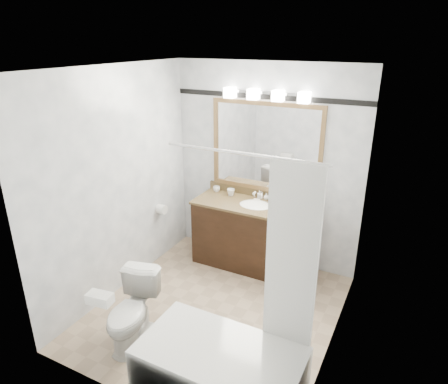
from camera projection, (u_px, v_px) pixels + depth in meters
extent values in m
cube|color=tan|center=(216.00, 311.00, 4.29)|extent=(2.40, 2.60, 0.01)
cube|color=white|center=(214.00, 67.00, 3.38)|extent=(2.40, 2.60, 0.01)
cube|color=white|center=(265.00, 167.00, 4.92)|extent=(2.40, 0.01, 2.50)
cube|color=white|center=(126.00, 269.00, 2.75)|extent=(2.40, 0.01, 2.50)
cube|color=white|center=(118.00, 184.00, 4.35)|extent=(0.01, 2.60, 2.50)
cube|color=white|center=(342.00, 229.00, 3.32)|extent=(0.01, 2.60, 2.50)
cube|color=black|center=(254.00, 237.00, 4.98)|extent=(1.50, 0.55, 0.82)
cube|color=olive|center=(255.00, 206.00, 4.83)|extent=(1.53, 0.58, 0.03)
cube|color=olive|center=(264.00, 194.00, 5.03)|extent=(1.53, 0.03, 0.10)
ellipsoid|color=white|center=(255.00, 207.00, 4.83)|extent=(0.44, 0.34, 0.14)
cube|color=olive|center=(267.00, 104.00, 4.62)|extent=(1.40, 0.04, 0.05)
cube|color=olive|center=(264.00, 188.00, 5.00)|extent=(1.40, 0.04, 0.05)
cube|color=olive|center=(216.00, 141.00, 5.09)|extent=(0.05, 0.04, 1.00)
cube|color=olive|center=(321.00, 155.00, 4.52)|extent=(0.05, 0.04, 1.00)
cube|color=white|center=(266.00, 148.00, 4.81)|extent=(1.30, 0.01, 1.00)
cube|color=silver|center=(267.00, 93.00, 4.56)|extent=(0.90, 0.05, 0.03)
cube|color=white|center=(230.00, 93.00, 4.72)|extent=(0.12, 0.12, 0.12)
cube|color=white|center=(253.00, 94.00, 4.59)|extent=(0.12, 0.12, 0.12)
cube|color=white|center=(278.00, 96.00, 4.46)|extent=(0.12, 0.12, 0.12)
cube|color=white|center=(304.00, 98.00, 4.34)|extent=(0.12, 0.12, 0.12)
cube|color=black|center=(268.00, 97.00, 4.60)|extent=(2.40, 0.01, 0.06)
cube|color=white|center=(220.00, 371.00, 3.22)|extent=(1.30, 0.72, 0.45)
cylinder|color=silver|center=(243.00, 154.00, 2.91)|extent=(1.30, 0.02, 0.02)
cube|color=white|center=(292.00, 260.00, 3.00)|extent=(0.40, 0.04, 1.55)
cylinder|color=white|center=(162.00, 209.00, 5.07)|extent=(0.11, 0.12, 0.12)
imported|color=white|center=(132.00, 312.00, 3.74)|extent=(0.53, 0.74, 0.68)
cube|color=white|center=(100.00, 298.00, 3.31)|extent=(0.23, 0.15, 0.09)
cylinder|color=black|center=(299.00, 212.00, 4.60)|extent=(0.19, 0.19, 0.02)
cylinder|color=black|center=(303.00, 199.00, 4.60)|extent=(0.16, 0.16, 0.28)
sphere|color=black|center=(303.00, 188.00, 4.54)|extent=(0.17, 0.17, 0.17)
cube|color=black|center=(299.00, 194.00, 4.50)|extent=(0.13, 0.13, 0.05)
cylinder|color=silver|center=(298.00, 210.00, 4.57)|extent=(0.06, 0.06, 0.06)
imported|color=white|center=(216.00, 189.00, 5.23)|extent=(0.12, 0.12, 0.07)
imported|color=white|center=(231.00, 192.00, 5.09)|extent=(0.12, 0.12, 0.09)
imported|color=white|center=(259.00, 195.00, 4.99)|extent=(0.06, 0.06, 0.11)
imported|color=white|center=(266.00, 196.00, 4.97)|extent=(0.07, 0.07, 0.08)
cube|color=beige|center=(256.00, 200.00, 4.93)|extent=(0.08, 0.05, 0.02)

